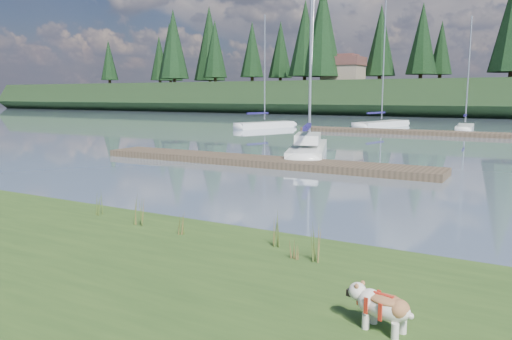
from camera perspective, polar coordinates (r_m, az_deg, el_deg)
The scene contains 21 objects.
ground at distance 40.83m, azimuth 19.94°, elevation 3.78°, with size 200.00×200.00×0.00m, color gray.
ridge at distance 83.42m, azimuth 25.10°, elevation 7.41°, with size 200.00×20.00×5.00m, color black.
bulldog at distance 6.15m, azimuth 14.29°, elevation -14.74°, with size 0.83×0.44×0.49m.
sailboat_main at distance 25.68m, azimuth 6.08°, elevation 2.64°, with size 4.26×8.19×11.77m.
dock_near at distance 22.17m, azimuth 0.15°, elevation 1.04°, with size 16.00×2.00×0.30m, color #4C3D2C.
dock_far at distance 40.53m, azimuth 22.74°, elevation 3.81°, with size 26.00×2.20×0.30m, color #4C3D2C.
sailboat_bg_0 at distance 46.74m, azimuth 1.56°, elevation 5.23°, with size 3.86×7.03×10.28m.
sailboat_bg_1 at distance 49.72m, azimuth 14.58°, elevation 5.16°, with size 3.81×8.71×12.71m.
sailboat_bg_2 at distance 45.86m, azimuth 22.80°, elevation 4.51°, with size 1.67×6.27×9.51m.
weed_0 at distance 10.75m, azimuth -13.28°, elevation -4.63°, with size 0.17×0.14×0.72m.
weed_1 at distance 9.89m, azimuth -8.80°, elevation -6.22°, with size 0.17×0.14×0.49m.
weed_2 at distance 9.05m, azimuth 2.37°, elevation -6.94°, with size 0.17×0.14×0.70m.
weed_3 at distance 11.91m, azimuth -17.41°, elevation -3.71°, with size 0.17×0.14×0.62m.
weed_4 at distance 8.44m, azimuth 4.46°, elevation -9.04°, with size 0.17×0.14×0.39m.
weed_5 at distance 8.36m, azimuth 6.74°, elevation -8.32°, with size 0.17×0.14×0.70m.
mud_lip at distance 11.31m, azimuth -8.63°, elevation -6.86°, with size 60.00×0.50×0.14m, color #33281C.
conifer_0 at distance 99.30m, azimuth -9.39°, elevation 14.02°, with size 5.72×5.72×14.15m.
conifer_1 at distance 94.02m, azimuth -0.44°, elevation 13.61°, with size 4.40×4.40×11.30m.
conifer_2 at distance 85.01m, azimuth 7.63°, elevation 15.60°, with size 6.60×6.60×16.05m.
conifer_3 at distance 84.29m, azimuth 18.46°, elevation 14.07°, with size 4.84×4.84×12.25m.
house_0 at distance 85.26m, azimuth 9.97°, elevation 11.33°, with size 6.30×5.30×4.65m.
Camera 1 is at (6.78, -10.15, 3.07)m, focal length 35.00 mm.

